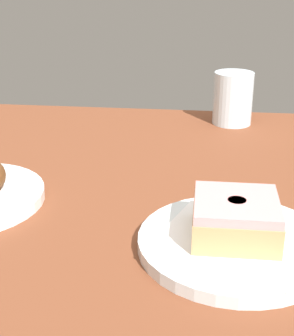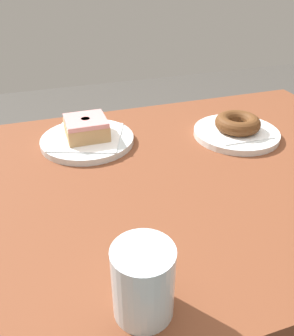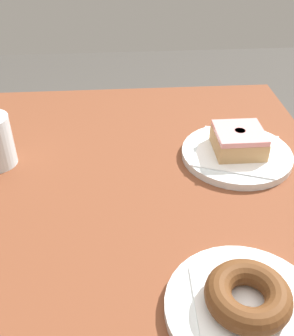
# 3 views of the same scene
# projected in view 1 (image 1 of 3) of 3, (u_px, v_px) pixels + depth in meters

# --- Properties ---
(table) EXTENTS (1.05, 0.74, 0.78)m
(table) POSITION_uv_depth(u_px,v_px,m) (114.00, 220.00, 0.82)
(table) COLOR brown
(table) RESTS_ON ground_plane
(plate_glazed_square) EXTENTS (0.22, 0.22, 0.02)m
(plate_glazed_square) POSITION_uv_depth(u_px,v_px,m) (234.00, 244.00, 0.59)
(plate_glazed_square) COLOR white
(plate_glazed_square) RESTS_ON table
(napkin_glazed_square) EXTENTS (0.20, 0.20, 0.00)m
(napkin_glazed_square) POSITION_uv_depth(u_px,v_px,m) (234.00, 237.00, 0.59)
(napkin_glazed_square) COLOR white
(napkin_glazed_square) RESTS_ON plate_glazed_square
(donut_glazed_square) EXTENTS (0.10, 0.10, 0.05)m
(donut_glazed_square) POSITION_uv_depth(u_px,v_px,m) (236.00, 218.00, 0.58)
(donut_glazed_square) COLOR tan
(donut_glazed_square) RESTS_ON napkin_glazed_square
(water_glass) EXTENTS (0.08, 0.08, 0.10)m
(water_glass) POSITION_uv_depth(u_px,v_px,m) (233.00, 98.00, 1.01)
(water_glass) COLOR silver
(water_glass) RESTS_ON table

